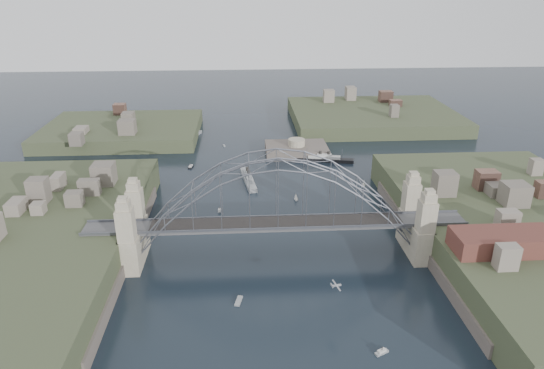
{
  "coord_description": "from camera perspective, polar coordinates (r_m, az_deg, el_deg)",
  "views": [
    {
      "loc": [
        -6.96,
        -95.35,
        57.8
      ],
      "look_at": [
        0.0,
        18.0,
        10.0
      ],
      "focal_mm": 32.12,
      "sensor_mm": 36.0,
      "label": 1
    }
  ],
  "objects": [
    {
      "name": "shore_east",
      "position": [
        127.83,
        27.3,
        -5.84
      ],
      "size": [
        50.5,
        90.0,
        12.0
      ],
      "color": "#373F26",
      "rests_on": "ground"
    },
    {
      "name": "bridge",
      "position": [
        105.87,
        0.6,
        -2.61
      ],
      "size": [
        84.0,
        13.8,
        24.6
      ],
      "color": "#48484A",
      "rests_on": "ground"
    },
    {
      "name": "small_boat_a",
      "position": [
        132.51,
        -6.18,
        -3.04
      ],
      "size": [
        0.75,
        2.16,
        1.43
      ],
      "color": "silver",
      "rests_on": "ground"
    },
    {
      "name": "wharf_shed",
      "position": [
        107.24,
        25.48,
        -6.07
      ],
      "size": [
        20.0,
        8.0,
        4.0
      ],
      "primitive_type": "cube",
      "color": "#592D26",
      "rests_on": "shore_east"
    },
    {
      "name": "naval_cruiser_near",
      "position": [
        151.29,
        -2.81,
        0.7
      ],
      "size": [
        5.16,
        19.11,
        5.68
      ],
      "color": "gray",
      "rests_on": "ground"
    },
    {
      "name": "small_boat_f",
      "position": [
        155.53,
        -2.79,
        1.04
      ],
      "size": [
        1.79,
        1.15,
        0.45
      ],
      "color": "silver",
      "rests_on": "ground"
    },
    {
      "name": "headland_nw",
      "position": [
        204.51,
        -17.03,
        5.54
      ],
      "size": [
        60.0,
        45.0,
        9.0
      ],
      "primitive_type": "cube",
      "color": "#373F26",
      "rests_on": "ground"
    },
    {
      "name": "fort_island",
      "position": [
        176.3,
        2.86,
        3.54
      ],
      "size": [
        22.0,
        16.0,
        9.4
      ],
      "color": "#514740",
      "rests_on": "ground"
    },
    {
      "name": "finger_pier",
      "position": [
        99.55,
        25.71,
        -14.82
      ],
      "size": [
        4.0,
        22.0,
        1.4
      ],
      "primitive_type": "cube",
      "color": "#48484A",
      "rests_on": "ground"
    },
    {
      "name": "small_boat_h",
      "position": [
        184.89,
        -5.64,
        4.55
      ],
      "size": [
        1.05,
        1.92,
        0.45
      ],
      "color": "silver",
      "rests_on": "ground"
    },
    {
      "name": "aeroplane",
      "position": [
        90.22,
        7.43,
        -11.66
      ],
      "size": [
        2.01,
        3.6,
        0.53
      ],
      "color": "#A0A1A7"
    },
    {
      "name": "small_boat_e",
      "position": [
        164.79,
        -9.49,
        2.07
      ],
      "size": [
        1.7,
        3.6,
        1.43
      ],
      "color": "silver",
      "rests_on": "ground"
    },
    {
      "name": "ground",
      "position": [
        111.72,
        0.57,
        -8.33
      ],
      "size": [
        500.0,
        500.0,
        0.0
      ],
      "primitive_type": "plane",
      "color": "black",
      "rests_on": "ground"
    },
    {
      "name": "small_boat_g",
      "position": [
        88.12,
        12.74,
        -18.61
      ],
      "size": [
        2.6,
        1.85,
        1.43
      ],
      "color": "silver",
      "rests_on": "ground"
    },
    {
      "name": "small_boat_d",
      "position": [
        150.01,
        10.7,
        0.1
      ],
      "size": [
        1.68,
        2.5,
        2.38
      ],
      "color": "silver",
      "rests_on": "ground"
    },
    {
      "name": "small_boat_i",
      "position": [
        128.32,
        11.82,
        -4.4
      ],
      "size": [
        2.1,
        2.22,
        0.45
      ],
      "color": "silver",
      "rests_on": "ground"
    },
    {
      "name": "naval_cruiser_far",
      "position": [
        196.28,
        -9.34,
        5.63
      ],
      "size": [
        6.75,
        14.58,
        4.97
      ],
      "color": "gray",
      "rests_on": "ground"
    },
    {
      "name": "small_boat_c",
      "position": [
        97.53,
        -3.92,
        -13.47
      ],
      "size": [
        1.69,
        3.24,
        0.45
      ],
      "color": "silver",
      "rests_on": "ground"
    },
    {
      "name": "small_boat_b",
      "position": [
        138.27,
        2.82,
        -1.45
      ],
      "size": [
        1.25,
        1.64,
        2.38
      ],
      "color": "silver",
      "rests_on": "ground"
    },
    {
      "name": "shore_west",
      "position": [
        121.43,
        -27.78,
        -7.45
      ],
      "size": [
        50.5,
        90.0,
        12.0
      ],
      "color": "#373F26",
      "rests_on": "ground"
    },
    {
      "name": "ocean_liner",
      "position": [
        169.04,
        6.13,
        2.97
      ],
      "size": [
        20.25,
        6.73,
        4.94
      ],
      "color": "black",
      "rests_on": "ground"
    },
    {
      "name": "headland_ne",
      "position": [
        220.61,
        11.67,
        7.37
      ],
      "size": [
        70.0,
        55.0,
        9.5
      ],
      "primitive_type": "cube",
      "color": "#373F26",
      "rests_on": "ground"
    }
  ]
}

